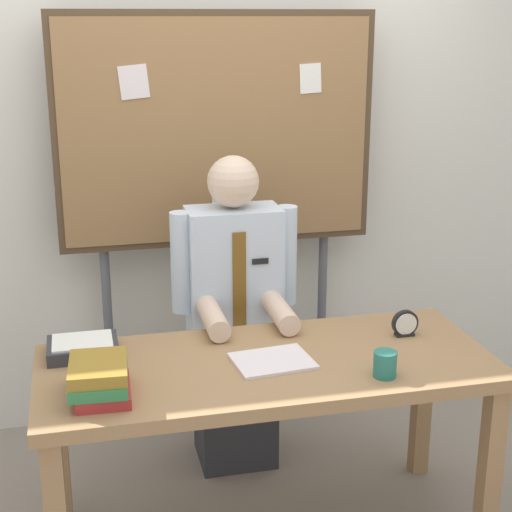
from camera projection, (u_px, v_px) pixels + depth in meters
name	position (u px, v px, depth m)	size (l,w,h in m)	color
back_wall	(210.00, 150.00, 3.78)	(6.40, 0.08, 2.70)	silver
desk	(267.00, 384.00, 2.91)	(1.68, 0.71, 0.76)	#9E754C
person	(235.00, 326.00, 3.45)	(0.55, 0.56, 1.42)	#2D2D33
bulletin_board	(217.00, 137.00, 3.56)	(1.47, 0.09, 2.00)	#4C3823
book_stack	(100.00, 379.00, 2.59)	(0.21, 0.27, 0.13)	#B22D2D
open_notebook	(272.00, 361.00, 2.86)	(0.28, 0.22, 0.01)	silver
desk_clock	(405.00, 324.00, 3.09)	(0.11, 0.04, 0.11)	black
coffee_mug	(385.00, 364.00, 2.74)	(0.08, 0.08, 0.09)	#267266
paper_tray	(83.00, 347.00, 2.92)	(0.26, 0.20, 0.06)	#333338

